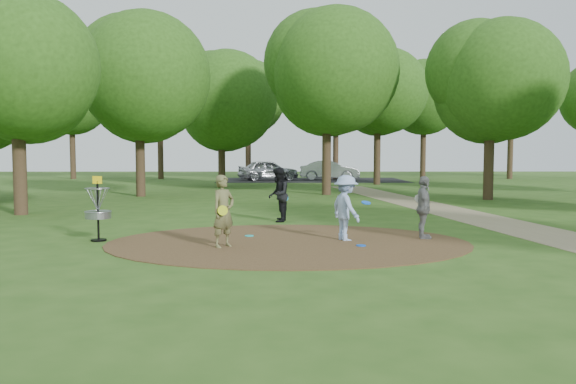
{
  "coord_description": "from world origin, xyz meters",
  "views": [
    {
      "loc": [
        -0.08,
        -12.91,
        2.09
      ],
      "look_at": [
        0.0,
        1.2,
        1.1
      ],
      "focal_mm": 35.0,
      "sensor_mm": 36.0,
      "label": 1
    }
  ],
  "objects": [
    {
      "name": "player_throwing_with_disc",
      "position": [
        1.37,
        0.3,
        0.78
      ],
      "size": [
        1.09,
        1.16,
        1.56
      ],
      "color": "#96AFDF",
      "rests_on": "ground"
    },
    {
      "name": "disc_golf_basket",
      "position": [
        -4.5,
        0.3,
        0.87
      ],
      "size": [
        0.63,
        0.63,
        1.54
      ],
      "color": "black",
      "rests_on": "ground"
    },
    {
      "name": "ground",
      "position": [
        0.0,
        0.0,
        0.0
      ],
      "size": [
        100.0,
        100.0,
        0.0
      ],
      "primitive_type": "plane",
      "color": "#2D5119",
      "rests_on": "ground"
    },
    {
      "name": "disc_ground_blue",
      "position": [
        1.62,
        -0.56,
        0.03
      ],
      "size": [
        0.22,
        0.22,
        0.02
      ],
      "primitive_type": "cylinder",
      "color": "blue",
      "rests_on": "dirt_clearing"
    },
    {
      "name": "disc_ground_cyan",
      "position": [
        -0.97,
        0.92,
        0.03
      ],
      "size": [
        0.22,
        0.22,
        0.02
      ],
      "primitive_type": "cylinder",
      "color": "#18C0BE",
      "rests_on": "dirt_clearing"
    },
    {
      "name": "car_left",
      "position": [
        -1.33,
        29.57,
        0.77
      ],
      "size": [
        4.86,
        2.93,
        1.55
      ],
      "primitive_type": "imported",
      "rotation": [
        0.0,
        0.0,
        1.83
      ],
      "color": "#A2A4AA",
      "rests_on": "ground"
    },
    {
      "name": "parking_lot",
      "position": [
        2.0,
        30.0,
        0.0
      ],
      "size": [
        14.0,
        8.0,
        0.01
      ],
      "primitive_type": "cube",
      "color": "black",
      "rests_on": "ground"
    },
    {
      "name": "player_walking_with_disc",
      "position": [
        -0.28,
        3.99,
        0.82
      ],
      "size": [
        0.7,
        0.86,
        1.65
      ],
      "color": "black",
      "rests_on": "ground"
    },
    {
      "name": "player_waiting_with_disc",
      "position": [
        3.28,
        0.54,
        0.77
      ],
      "size": [
        0.47,
        0.93,
        1.53
      ],
      "color": "gray",
      "rests_on": "ground"
    },
    {
      "name": "car_right",
      "position": [
        3.39,
        30.07,
        0.75
      ],
      "size": [
        4.68,
        2.04,
        1.5
      ],
      "primitive_type": "imported",
      "rotation": [
        0.0,
        0.0,
        1.47
      ],
      "color": "#B4B5BC",
      "rests_on": "ground"
    },
    {
      "name": "footpath",
      "position": [
        6.5,
        2.0,
        0.01
      ],
      "size": [
        7.55,
        39.89,
        0.01
      ],
      "primitive_type": "cube",
      "rotation": [
        0.0,
        0.0,
        0.14
      ],
      "color": "#8C7A5B",
      "rests_on": "ground"
    },
    {
      "name": "player_observer_with_disc",
      "position": [
        -1.43,
        -0.65,
        0.8
      ],
      "size": [
        0.68,
        0.69,
        1.61
      ],
      "color": "brown",
      "rests_on": "ground"
    },
    {
      "name": "dirt_clearing",
      "position": [
        0.0,
        0.0,
        0.01
      ],
      "size": [
        8.4,
        8.4,
        0.02
      ],
      "primitive_type": "cylinder",
      "color": "#47301C",
      "rests_on": "ground"
    },
    {
      "name": "tree_ring",
      "position": [
        1.97,
        9.63,
        5.24
      ],
      "size": [
        37.74,
        45.41,
        8.97
      ],
      "color": "#332316",
      "rests_on": "ground"
    }
  ]
}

